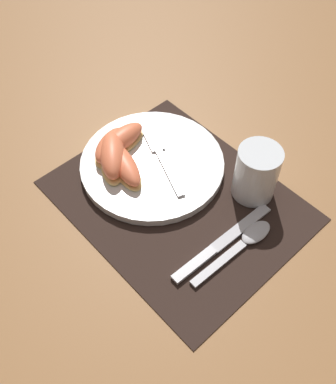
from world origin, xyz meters
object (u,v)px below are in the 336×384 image
at_px(knife, 221,244).
at_px(citrus_wedge_2, 113,156).
at_px(citrus_wedge_0, 122,140).
at_px(citrus_wedge_1, 112,146).
at_px(citrus_wedge_3, 124,165).
at_px(juice_glass, 256,175).
at_px(spoon, 246,240).
at_px(fork, 160,154).
at_px(plate, 152,164).

distance_m(knife, citrus_wedge_2, 0.26).
distance_m(citrus_wedge_0, citrus_wedge_1, 0.02).
bearing_deg(citrus_wedge_2, citrus_wedge_3, 7.15).
bearing_deg(citrus_wedge_0, citrus_wedge_3, -35.02).
distance_m(knife, citrus_wedge_3, 0.23).
distance_m(juice_glass, knife, 0.14).
bearing_deg(spoon, citrus_wedge_2, -167.59).
distance_m(fork, citrus_wedge_0, 0.08).
distance_m(plate, citrus_wedge_0, 0.08).
bearing_deg(juice_glass, fork, -156.83).
height_order(knife, citrus_wedge_0, citrus_wedge_0).
bearing_deg(knife, citrus_wedge_3, -174.37).
bearing_deg(fork, spoon, -4.12).
bearing_deg(juice_glass, citrus_wedge_1, -150.21).
bearing_deg(citrus_wedge_3, citrus_wedge_1, 167.08).
bearing_deg(citrus_wedge_1, citrus_wedge_3, -12.92).
distance_m(juice_glass, spoon, 0.12).
height_order(citrus_wedge_0, citrus_wedge_2, citrus_wedge_2).
bearing_deg(spoon, citrus_wedge_3, -167.01).
relative_size(juice_glass, citrus_wedge_3, 0.83).
distance_m(knife, citrus_wedge_1, 0.28).
relative_size(juice_glass, spoon, 0.58).
xyz_separation_m(fork, citrus_wedge_0, (-0.07, -0.04, 0.01)).
height_order(spoon, citrus_wedge_0, citrus_wedge_0).
bearing_deg(fork, juice_glass, 23.17).
xyz_separation_m(plate, spoon, (0.23, 0.01, -0.00)).
xyz_separation_m(plate, citrus_wedge_0, (-0.07, -0.02, 0.02)).
bearing_deg(fork, citrus_wedge_2, -119.28).
relative_size(juice_glass, citrus_wedge_0, 0.90).
bearing_deg(fork, citrus_wedge_3, -101.92).
height_order(juice_glass, fork, juice_glass).
xyz_separation_m(plate, knife, (0.21, -0.03, -0.01)).
bearing_deg(citrus_wedge_0, citrus_wedge_2, -59.47).
xyz_separation_m(plate, citrus_wedge_2, (-0.05, -0.06, 0.03)).
relative_size(spoon, citrus_wedge_1, 1.61).
bearing_deg(knife, citrus_wedge_0, 177.12).
relative_size(spoon, citrus_wedge_2, 1.43).
bearing_deg(citrus_wedge_2, fork, 60.72).
bearing_deg(citrus_wedge_1, spoon, 8.68).
height_order(plate, spoon, plate).
distance_m(citrus_wedge_0, citrus_wedge_3, 0.06).
height_order(juice_glass, spoon, juice_glass).
bearing_deg(knife, plate, 171.76).
relative_size(citrus_wedge_2, citrus_wedge_3, 1.00).
xyz_separation_m(citrus_wedge_0, citrus_wedge_1, (0.00, -0.02, -0.00)).
height_order(plate, juice_glass, juice_glass).
bearing_deg(citrus_wedge_3, juice_glass, 38.43).
distance_m(spoon, fork, 0.24).
height_order(juice_glass, citrus_wedge_2, juice_glass).
bearing_deg(juice_glass, citrus_wedge_2, -144.79).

